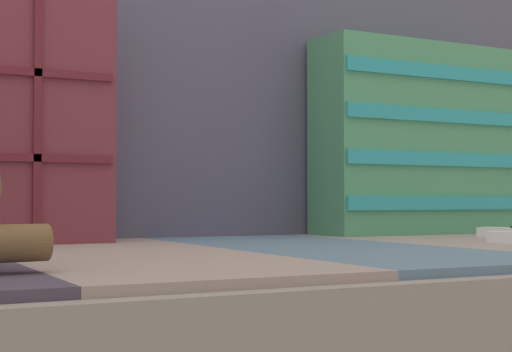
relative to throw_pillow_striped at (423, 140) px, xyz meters
name	(u,v)px	position (x,y,z in m)	size (l,w,h in m)	color
sofa_backrest	(130,85)	(-0.57, 0.15, 0.09)	(1.91, 0.14, 0.57)	#514C60
throw_pillow_striped	(423,140)	(0.00, 0.00, 0.00)	(0.47, 0.14, 0.38)	#4C9366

